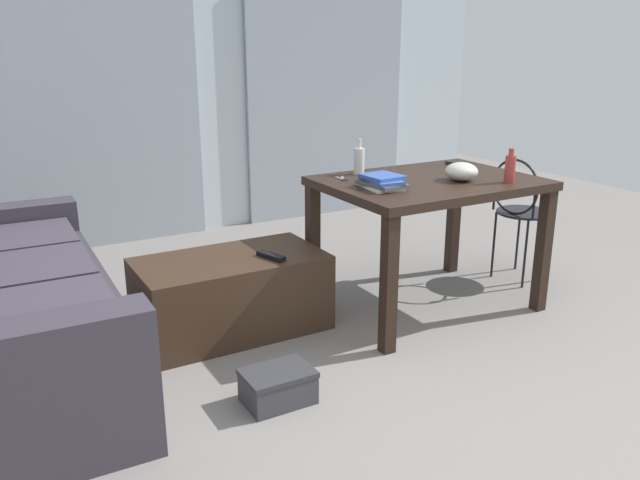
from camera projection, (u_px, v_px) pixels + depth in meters
ground_plane at (362, 311)px, 3.87m from camera, size 8.76×8.76×0.00m
wall_back at (218, 82)px, 5.35m from camera, size 5.27×0.10×2.49m
curtains at (223, 108)px, 5.34m from camera, size 3.60×0.03×2.07m
couch at (4, 313)px, 3.08m from camera, size 0.95×2.11×0.77m
coffee_table at (232, 294)px, 3.56m from camera, size 1.02×0.55×0.43m
craft_table at (429, 197)px, 3.76m from camera, size 1.22×0.90×0.79m
wire_chair at (520, 204)px, 4.23m from camera, size 0.37×0.38×0.84m
bottle_near at (510, 168)px, 3.62m from camera, size 0.06×0.06×0.19m
bottle_far at (359, 160)px, 3.85m from camera, size 0.06×0.06×0.21m
bowl at (461, 172)px, 3.68m from camera, size 0.19×0.19×0.11m
book_stack at (382, 182)px, 3.49m from camera, size 0.21×0.29×0.07m
tv_remote_on_table at (459, 164)px, 4.15m from camera, size 0.10×0.19×0.02m
scissors at (343, 179)px, 3.72m from camera, size 0.07×0.12×0.00m
tv_remote_primary at (271, 256)px, 3.48m from camera, size 0.10×0.19×0.03m
shoebox at (278, 386)px, 2.88m from camera, size 0.31×0.22×0.16m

